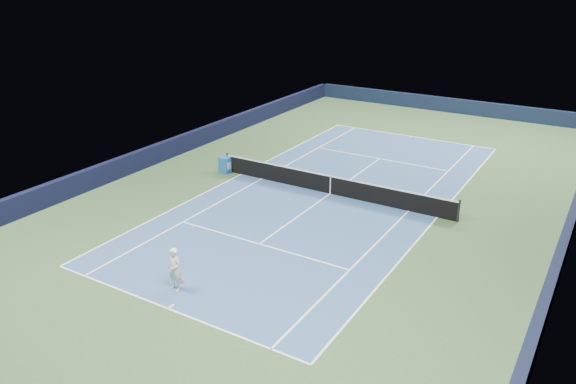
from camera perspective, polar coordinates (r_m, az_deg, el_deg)
The scene contains 19 objects.
ground at distance 28.29m, azimuth 4.31°, elevation -0.18°, with size 40.00×40.00×0.00m, color #304E2A.
wall_far at distance 45.94m, azimuth 15.83°, elevation 8.52°, with size 22.00×0.35×1.10m, color #101A32.
wall_right at distance 25.55m, azimuth 26.53°, elevation -3.80°, with size 0.35×40.00×1.10m, color black.
wall_left at distance 34.05m, azimuth -12.13°, elevation 4.26°, with size 0.35×40.00×1.10m, color black.
court_surface at distance 28.29m, azimuth 4.31°, elevation -0.18°, with size 10.97×23.77×0.01m, color #2D5180.
baseline_far at distance 38.71m, azimuth 12.41°, elevation 5.56°, with size 10.97×0.08×0.00m, color white.
baseline_near at distance 19.61m, azimuth -12.11°, elevation -11.50°, with size 10.97×0.08×0.00m, color white.
sideline_doubles_right at distance 26.49m, azimuth 14.93°, elevation -2.49°, with size 0.08×23.77×0.00m, color white.
sideline_doubles_left at distance 30.96m, azimuth -4.76°, elevation 1.83°, with size 0.08×23.77×0.00m, color white.
sideline_singles_right at distance 26.85m, azimuth 12.15°, elevation -1.89°, with size 0.08×23.77×0.00m, color white.
sideline_singles_left at distance 30.22m, azimuth -2.65°, elevation 1.37°, with size 0.08×23.77×0.00m, color white.
service_line_far at distance 33.78m, azimuth 9.29°, elevation 3.36°, with size 8.23×0.08×0.00m, color white.
service_line_near at distance 23.27m, azimuth -2.94°, elevation -5.29°, with size 8.23×0.08×0.00m, color white.
center_service_line at distance 28.29m, azimuth 4.31°, elevation -0.17°, with size 0.08×12.80×0.00m, color white.
center_mark_far at distance 38.57m, azimuth 12.34°, elevation 5.50°, with size 0.08×0.30×0.00m, color white.
center_mark_near at distance 19.70m, azimuth -11.81°, elevation -11.31°, with size 0.08×0.30×0.00m, color white.
tennis_net at distance 28.10m, azimuth 4.34°, elevation 0.77°, with size 12.90×0.10×1.07m.
sponsor_cube at distance 31.15m, azimuth -6.41°, elevation 2.75°, with size 0.61×0.50×0.90m.
tennis_player at distance 20.21m, azimuth -11.45°, elevation -7.71°, with size 0.77×1.25×2.11m.
Camera 1 is at (11.70, -23.43, 10.71)m, focal length 35.00 mm.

